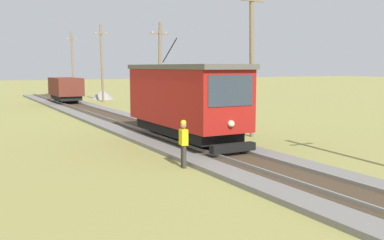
{
  "coord_description": "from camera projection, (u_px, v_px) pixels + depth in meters",
  "views": [
    {
      "loc": [
        -9.65,
        1.23,
        3.71
      ],
      "look_at": [
        0.03,
        19.1,
        1.24
      ],
      "focal_mm": 41.06,
      "sensor_mm": 36.0,
      "label": 1
    }
  ],
  "objects": [
    {
      "name": "gravel_pile",
      "position": [
        102.0,
        94.0,
        50.31
      ],
      "size": [
        2.55,
        2.55,
        1.18
      ],
      "primitive_type": "cone",
      "color": "gray",
      "rests_on": "ground"
    },
    {
      "name": "utility_pole_mid",
      "position": [
        252.0,
        58.0,
        23.05
      ],
      "size": [
        1.4,
        0.5,
        8.1
      ],
      "color": "#7A664C",
      "rests_on": "ground"
    },
    {
      "name": "utility_pole_distant",
      "position": [
        102.0,
        63.0,
        46.27
      ],
      "size": [
        1.4,
        0.55,
        8.11
      ],
      "color": "#7A664C",
      "rests_on": "ground"
    },
    {
      "name": "utility_pole_far",
      "position": [
        160.0,
        68.0,
        33.39
      ],
      "size": [
        1.4,
        0.54,
        7.04
      ],
      "color": "#7A664C",
      "rests_on": "ground"
    },
    {
      "name": "utility_pole_horizon",
      "position": [
        73.0,
        63.0,
        57.58
      ],
      "size": [
        1.4,
        0.51,
        8.27
      ],
      "color": "#7A664C",
      "rests_on": "ground"
    },
    {
      "name": "second_worker",
      "position": [
        206.0,
        119.0,
        23.23
      ],
      "size": [
        0.44,
        0.44,
        1.78
      ],
      "rotation": [
        0.0,
        0.0,
        -2.36
      ],
      "color": "navy",
      "rests_on": "ground"
    },
    {
      "name": "track_worker",
      "position": [
        184.0,
        142.0,
        16.08
      ],
      "size": [
        0.29,
        0.41,
        1.78
      ],
      "rotation": [
        0.0,
        0.0,
        -0.14
      ],
      "color": "#38332D",
      "rests_on": "ground"
    },
    {
      "name": "red_tram",
      "position": [
        185.0,
        99.0,
        20.95
      ],
      "size": [
        2.6,
        8.54,
        4.79
      ],
      "color": "maroon",
      "rests_on": "rail_right"
    },
    {
      "name": "freight_car",
      "position": [
        66.0,
        89.0,
        43.17
      ],
      "size": [
        2.4,
        5.2,
        2.31
      ],
      "color": "maroon",
      "rests_on": "rail_right"
    }
  ]
}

